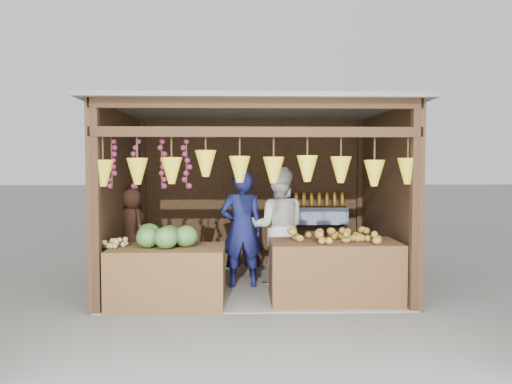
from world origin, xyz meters
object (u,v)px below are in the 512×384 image
counter_right (334,272)px  vendor_seated (131,226)px  man_standing (242,229)px  counter_left (168,276)px  woman_standing (278,227)px

counter_right → vendor_seated: (-2.91, 1.17, 0.47)m
man_standing → counter_left: bearing=38.4°
counter_left → man_standing: (0.95, 0.91, 0.49)m
man_standing → counter_right: bearing=141.6°
counter_right → vendor_seated: 3.17m
vendor_seated → man_standing: bearing=-149.5°
woman_standing → vendor_seated: (-2.24, 0.29, -0.01)m
man_standing → woman_standing: bearing=-176.7°
counter_left → man_standing: size_ratio=0.84×
counter_right → vendor_seated: size_ratio=1.43×
counter_right → man_standing: (-1.22, 0.79, 0.46)m
counter_left → woman_standing: (1.49, 0.99, 0.51)m
counter_right → vendor_seated: vendor_seated is taller
counter_left → counter_right: (2.17, 0.11, 0.02)m
counter_left → man_standing: man_standing is taller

